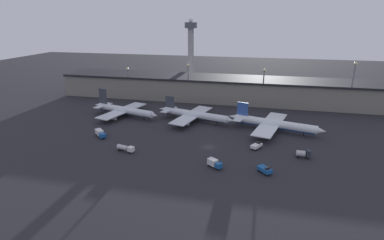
% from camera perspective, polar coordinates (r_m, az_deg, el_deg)
% --- Properties ---
extents(ground, '(600.00, 600.00, 0.00)m').
position_cam_1_polar(ground, '(124.67, 3.23, -5.16)').
color(ground, '#26262B').
extents(terminal_building, '(219.43, 26.79, 14.76)m').
position_cam_1_polar(terminal_building, '(193.70, 7.09, 5.87)').
color(terminal_building, gray).
rests_on(terminal_building, ground).
extents(airplane_0, '(42.14, 33.87, 13.80)m').
position_cam_1_polar(airplane_0, '(165.68, -12.81, 1.81)').
color(airplane_0, silver).
rests_on(airplane_0, ground).
extents(airplane_1, '(42.57, 34.70, 11.58)m').
position_cam_1_polar(airplane_1, '(153.83, 0.42, 0.97)').
color(airplane_1, silver).
rests_on(airplane_1, ground).
extents(airplane_2, '(45.08, 37.60, 11.96)m').
position_cam_1_polar(airplane_2, '(145.60, 15.24, -0.74)').
color(airplane_2, white).
rests_on(airplane_2, ground).
extents(service_vehicle_0, '(7.36, 7.01, 2.93)m').
position_cam_1_polar(service_vehicle_0, '(140.61, -17.08, -2.40)').
color(service_vehicle_0, '#195199').
rests_on(service_vehicle_0, ground).
extents(service_vehicle_1, '(5.08, 2.42, 3.37)m').
position_cam_1_polar(service_vehicle_1, '(122.23, 20.48, -6.01)').
color(service_vehicle_1, '#282D38').
rests_on(service_vehicle_1, ground).
extents(service_vehicle_2, '(7.75, 3.58, 2.59)m').
position_cam_1_polar(service_vehicle_2, '(122.61, -12.57, -5.24)').
color(service_vehicle_2, white).
rests_on(service_vehicle_2, ground).
extents(service_vehicle_3, '(5.39, 5.57, 2.83)m').
position_cam_1_polar(service_vehicle_3, '(107.22, 13.71, -9.16)').
color(service_vehicle_3, '#195199').
rests_on(service_vehicle_3, ground).
extents(service_vehicle_4, '(4.91, 5.78, 2.75)m').
position_cam_1_polar(service_vehicle_4, '(125.27, 12.18, -4.81)').
color(service_vehicle_4, white).
rests_on(service_vehicle_4, ground).
extents(service_vehicle_5, '(5.88, 5.02, 2.99)m').
position_cam_1_polar(service_vehicle_5, '(108.04, 4.27, -8.19)').
color(service_vehicle_5, '#195199').
rests_on(service_vehicle_5, ground).
extents(lamp_post_0, '(1.80, 1.80, 20.83)m').
position_cam_1_polar(lamp_post_0, '(197.57, -12.03, 7.68)').
color(lamp_post_0, slate).
rests_on(lamp_post_0, ground).
extents(lamp_post_1, '(1.80, 1.80, 24.45)m').
position_cam_1_polar(lamp_post_1, '(184.35, -0.75, 7.94)').
color(lamp_post_1, slate).
rests_on(lamp_post_1, ground).
extents(lamp_post_2, '(1.80, 1.80, 23.09)m').
position_cam_1_polar(lamp_post_2, '(179.56, 13.43, 6.88)').
color(lamp_post_2, slate).
rests_on(lamp_post_2, ground).
extents(lamp_post_3, '(1.80, 1.80, 28.43)m').
position_cam_1_polar(lamp_post_3, '(185.72, 28.27, 6.45)').
color(lamp_post_3, slate).
rests_on(lamp_post_3, ground).
extents(control_tower, '(9.00, 9.00, 50.21)m').
position_cam_1_polar(control_tower, '(230.38, -0.22, 13.50)').
color(control_tower, '#99999E').
rests_on(control_tower, ground).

